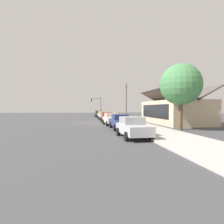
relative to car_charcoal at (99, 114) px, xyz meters
name	(u,v)px	position (x,y,z in m)	size (l,w,h in m)	color
ground_plane	(91,122)	(17.90, -2.70, -0.81)	(120.00, 120.00, 0.00)	#424244
sidewalk_curb	(126,122)	(17.90, 2.90, -0.73)	(60.00, 4.20, 0.16)	#B2AFA8
car_charcoal	(99,114)	(0.00, 0.00, 0.00)	(4.88, 2.10, 1.59)	#2D3035
car_mustard	(102,114)	(5.65, 0.18, 0.00)	(4.58, 2.00, 1.59)	gold
car_seafoam	(104,115)	(11.38, 0.12, 0.00)	(4.92, 2.12, 1.59)	#9ED1BC
car_cherry	(107,117)	(16.67, 0.01, 0.00)	(4.67, 2.14, 1.59)	red
car_ivory	(112,119)	(22.58, -0.09, 0.00)	(4.70, 2.17, 1.59)	silver
car_navy	(120,122)	(27.59, 0.12, 0.00)	(4.88, 1.97, 1.59)	navy
car_silver	(133,127)	(33.43, -0.04, 0.00)	(4.37, 2.12, 1.59)	silver
storefront_building	(174,111)	(21.56, 9.28, 0.98)	(12.41, 6.34, 5.05)	#CCB293
shade_tree	(181,85)	(29.35, 6.10, 3.87)	(4.25, 4.25, 6.83)	brown
traffic_light_main	(97,103)	(-4.35, -0.16, 2.68)	(0.37, 2.79, 5.20)	#383833
utility_pole_wooden	(126,100)	(6.93, 5.50, 3.11)	(1.80, 0.24, 7.50)	brown
fire_hydrant_red	(138,126)	(29.53, 1.50, -0.32)	(0.22, 0.22, 0.71)	red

